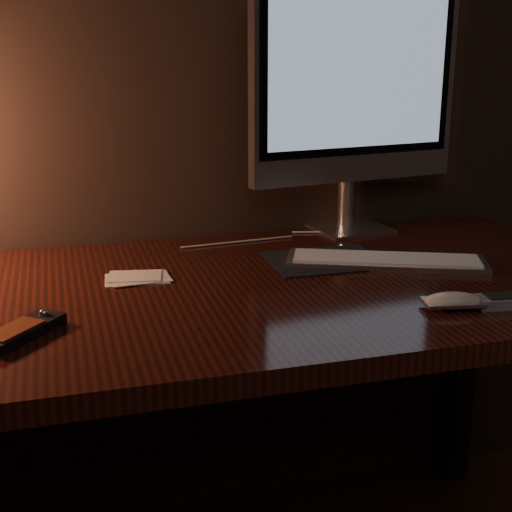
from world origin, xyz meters
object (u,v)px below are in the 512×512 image
object	(u,v)px
desk	(215,335)
keyboard	(386,260)
mouse	(453,303)
media_remote	(22,330)
monitor	(356,91)

from	to	relation	value
desk	keyboard	bearing A→B (deg)	-3.99
keyboard	mouse	xyz separation A→B (m)	(-0.00, -0.27, 0.00)
media_remote	desk	bearing A→B (deg)	-17.58
desk	monitor	distance (m)	0.67
keyboard	desk	bearing A→B (deg)	-161.14
desk	mouse	world-z (taller)	mouse
keyboard	media_remote	bearing A→B (deg)	-141.71
desk	monitor	xyz separation A→B (m)	(0.41, 0.26, 0.46)
desk	mouse	bearing A→B (deg)	-39.65
desk	monitor	world-z (taller)	monitor
monitor	media_remote	world-z (taller)	monitor
desk	mouse	size ratio (longest dim) A/B	15.70
mouse	media_remote	distance (m)	0.72
media_remote	keyboard	bearing A→B (deg)	-34.29
monitor	keyboard	xyz separation A→B (m)	(-0.04, -0.28, -0.33)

